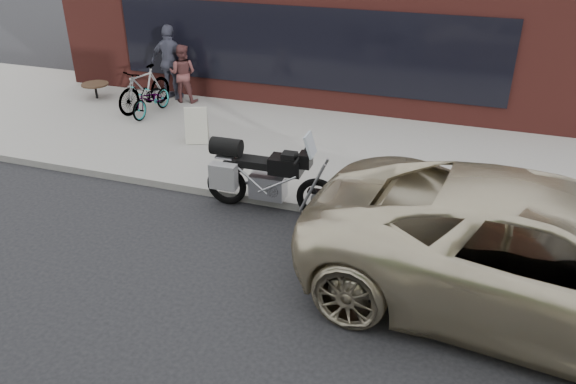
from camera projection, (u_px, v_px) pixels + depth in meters
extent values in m
plane|color=black|center=(229.00, 377.00, 6.60)|extent=(120.00, 120.00, 0.00)
cube|color=gray|center=(359.00, 148.00, 12.43)|extent=(44.00, 6.00, 0.15)
cube|color=black|center=(301.00, 48.00, 13.90)|extent=(10.00, 0.08, 2.00)
torus|color=black|center=(227.00, 185.00, 10.18)|extent=(0.76, 0.15, 0.76)
torus|color=black|center=(317.00, 198.00, 9.74)|extent=(0.76, 0.15, 0.76)
cube|color=#B7B7BC|center=(268.00, 186.00, 9.93)|extent=(0.63, 0.36, 0.43)
cube|color=black|center=(286.00, 165.00, 9.63)|extent=(0.58, 0.38, 0.29)
cube|color=black|center=(255.00, 162.00, 9.79)|extent=(0.63, 0.33, 0.14)
cube|color=black|center=(234.00, 164.00, 9.93)|extent=(0.35, 0.26, 0.16)
cube|color=black|center=(305.00, 160.00, 9.47)|extent=(0.21, 0.28, 0.25)
cube|color=silver|center=(310.00, 145.00, 9.31)|extent=(0.17, 0.34, 0.38)
cylinder|color=black|center=(301.00, 155.00, 9.45)|extent=(0.06, 0.79, 0.03)
cube|color=#B7B7BC|center=(227.00, 155.00, 9.89)|extent=(0.33, 0.35, 0.03)
cube|color=slate|center=(223.00, 176.00, 9.76)|extent=(0.48, 0.22, 0.45)
cylinder|color=black|center=(226.00, 147.00, 9.82)|extent=(0.55, 0.33, 0.32)
cylinder|color=#B7B7BC|center=(248.00, 182.00, 10.24)|extent=(0.63, 0.11, 0.22)
imported|color=#C4B799|center=(552.00, 258.00, 7.21)|extent=(6.77, 3.70, 1.80)
imported|color=gray|center=(151.00, 99.00, 14.00)|extent=(0.62, 1.57, 0.81)
imported|color=gray|center=(144.00, 89.00, 14.26)|extent=(0.88, 1.90, 1.10)
cube|color=beige|center=(196.00, 126.00, 12.35)|extent=(0.55, 0.42, 0.79)
cube|color=beige|center=(197.00, 123.00, 12.54)|extent=(0.55, 0.42, 0.79)
cylinder|color=black|center=(96.00, 92.00, 15.22)|extent=(0.06, 0.06, 0.37)
cylinder|color=#422E1F|center=(95.00, 84.00, 15.13)|extent=(0.72, 0.72, 0.04)
imported|color=#522C2B|center=(183.00, 73.00, 14.73)|extent=(0.81, 0.68, 1.52)
imported|color=#3C3D4D|center=(171.00, 62.00, 14.85)|extent=(1.17, 0.54, 1.97)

